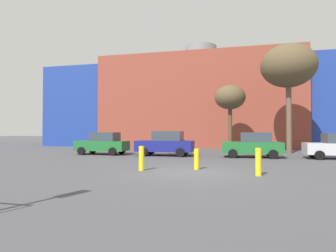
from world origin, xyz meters
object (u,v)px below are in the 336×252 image
at_px(parked_car_0, 103,143).
at_px(parked_car_2, 253,145).
at_px(parked_car_1, 166,143).
at_px(bollard_yellow_1, 197,159).
at_px(bare_tree_1, 230,98).
at_px(bollard_yellow_2, 141,158).
at_px(bollard_yellow_0, 258,162).
at_px(bare_tree_0, 288,67).

bearing_deg(parked_car_0, parked_car_2, 180.00).
relative_size(parked_car_1, bollard_yellow_1, 4.34).
relative_size(bare_tree_1, bollard_yellow_2, 5.49).
relative_size(parked_car_1, bollard_yellow_2, 3.78).
distance_m(bollard_yellow_1, bollard_yellow_2, 2.58).
bearing_deg(bare_tree_1, parked_car_2, -75.34).
distance_m(bare_tree_1, bollard_yellow_2, 15.38).
bearing_deg(parked_car_2, bare_tree_1, -75.34).
height_order(parked_car_1, bollard_yellow_1, parked_car_1).
distance_m(parked_car_2, bollard_yellow_0, 8.50).
relative_size(parked_car_2, bollard_yellow_1, 4.13).
distance_m(bollard_yellow_0, bollard_yellow_2, 5.07).
xyz_separation_m(parked_car_1, bollard_yellow_2, (0.85, -8.08, -0.35)).
xyz_separation_m(parked_car_1, parked_car_2, (6.22, 0.00, -0.04)).
bearing_deg(bollard_yellow_2, bollard_yellow_0, -4.59).
distance_m(bare_tree_0, bollard_yellow_2, 16.79).
bearing_deg(bollard_yellow_2, parked_car_1, 96.01).
bearing_deg(bollard_yellow_0, bare_tree_1, 95.08).
bearing_deg(bare_tree_1, parked_car_0, -147.41).
relative_size(parked_car_0, bare_tree_1, 0.66).
height_order(parked_car_0, bare_tree_0, bare_tree_0).
bearing_deg(parked_car_1, bollard_yellow_2, 96.01).
distance_m(parked_car_1, bare_tree_1, 8.68).
distance_m(parked_car_0, bollard_yellow_2, 10.03).
height_order(parked_car_2, bollard_yellow_2, parked_car_2).
xyz_separation_m(bare_tree_1, bollard_yellow_1, (-1.36, -13.31, -4.41)).
relative_size(parked_car_1, bare_tree_1, 0.69).
distance_m(parked_car_1, bollard_yellow_0, 10.35).
bearing_deg(bollard_yellow_2, bare_tree_1, 75.27).
bearing_deg(parked_car_0, bollard_yellow_2, 126.25).
distance_m(parked_car_0, bollard_yellow_1, 10.97).
bearing_deg(bare_tree_1, bollard_yellow_1, -95.81).
distance_m(parked_car_1, bollard_yellow_1, 7.84).
xyz_separation_m(parked_car_0, parked_car_1, (5.08, -0.00, 0.04)).
height_order(parked_car_2, bollard_yellow_0, parked_car_2).
distance_m(bare_tree_1, bollard_yellow_0, 15.36).
xyz_separation_m(bollard_yellow_0, bollard_yellow_2, (-5.06, 0.41, -0.00)).
bearing_deg(parked_car_0, bollard_yellow_0, 142.30).
bearing_deg(bollard_yellow_1, bollard_yellow_0, -27.09).
relative_size(parked_car_0, parked_car_2, 1.00).
xyz_separation_m(parked_car_2, bollard_yellow_1, (-2.97, -7.13, -0.38)).
xyz_separation_m(parked_car_1, bollard_yellow_1, (3.25, -7.13, -0.42)).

